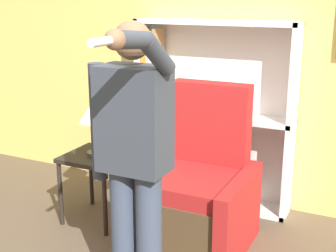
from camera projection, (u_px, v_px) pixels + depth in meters
wall_back at (234, 50)px, 4.12m from camera, size 8.00×0.11×2.80m
bookcase at (199, 117)px, 4.26m from camera, size 1.44×0.28×1.66m
armchair at (196, 196)px, 3.58m from camera, size 0.83×0.83×1.22m
person_standing at (133, 159)px, 2.60m from camera, size 0.53×0.78×1.74m
side_table at (96, 165)px, 3.91m from camera, size 0.49×0.49×0.59m
table_lamp at (94, 113)px, 3.79m from camera, size 0.26×0.26×0.47m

